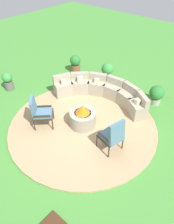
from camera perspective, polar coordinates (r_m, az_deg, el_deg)
name	(u,v)px	position (r m, az deg, el deg)	size (l,w,h in m)	color
ground_plane	(83,126)	(6.82, -1.10, -3.73)	(24.00, 24.00, 0.00)	#478C38
patio_circle	(83,125)	(6.80, -1.10, -3.55)	(4.65, 4.65, 0.06)	tan
fire_pit	(83,117)	(6.57, -1.14, -1.42)	(0.82, 0.82, 0.77)	#9E937F
curved_stone_bench	(102,92)	(7.69, 4.00, 5.49)	(3.43, 1.68, 0.76)	#9E937F
lounge_chair_front_left	(40,111)	(6.58, -12.52, 0.18)	(0.79, 0.81, 1.04)	#2D2319
lounge_chair_front_right	(113,135)	(5.71, 6.91, -6.15)	(0.68, 0.65, 1.07)	#2D2319
potted_plant_0	(107,71)	(8.91, 5.46, 10.84)	(0.49, 0.49, 0.76)	#A89E8E
potted_plant_1	(156,94)	(7.93, 18.11, 4.55)	(0.52, 0.52, 0.70)	#A89E8E
potted_plant_2	(75,63)	(9.52, -3.13, 12.88)	(0.45, 0.45, 0.77)	brown
potted_plant_3	(8,81)	(8.84, -20.45, 7.90)	(0.40, 0.40, 0.73)	#605B56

